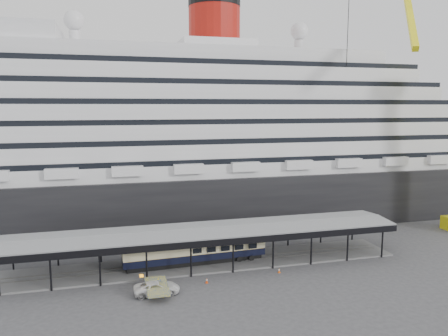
{
  "coord_description": "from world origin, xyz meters",
  "views": [
    {
      "loc": [
        -12.97,
        -53.5,
        22.28
      ],
      "look_at": [
        3.52,
        8.0,
        13.33
      ],
      "focal_mm": 35.0,
      "sensor_mm": 36.0,
      "label": 1
    }
  ],
  "objects": [
    {
      "name": "pullman_carriage",
      "position": [
        -1.49,
        5.0,
        2.44
      ],
      "size": [
        20.38,
        3.58,
        19.91
      ],
      "rotation": [
        0.0,
        0.0,
        0.05
      ],
      "color": "black",
      "rests_on": "ground"
    },
    {
      "name": "cruise_ship",
      "position": [
        0.05,
        32.0,
        18.35
      ],
      "size": [
        130.0,
        30.0,
        43.9
      ],
      "color": "black",
      "rests_on": "ground"
    },
    {
      "name": "traffic_cone_left",
      "position": [
        -6.61,
        -3.89,
        0.4
      ],
      "size": [
        0.49,
        0.49,
        0.81
      ],
      "rotation": [
        0.0,
        0.0,
        0.19
      ],
      "color": "#FB610D",
      "rests_on": "ground"
    },
    {
      "name": "platform_canopy",
      "position": [
        0.0,
        5.0,
        2.36
      ],
      "size": [
        56.0,
        9.18,
        5.3
      ],
      "color": "slate",
      "rests_on": "ground"
    },
    {
      "name": "traffic_cone_right",
      "position": [
        8.9,
        -0.81,
        0.32
      ],
      "size": [
        0.37,
        0.37,
        0.65
      ],
      "rotation": [
        0.0,
        0.0,
        0.1
      ],
      "color": "#F45C0D",
      "rests_on": "ground"
    },
    {
      "name": "ground",
      "position": [
        0.0,
        0.0,
        0.0
      ],
      "size": [
        200.0,
        200.0,
        0.0
      ],
      "primitive_type": "plane",
      "color": "#3E3E41",
      "rests_on": "ground"
    },
    {
      "name": "traffic_cone_mid",
      "position": [
        -1.37,
        -1.74,
        0.34
      ],
      "size": [
        0.4,
        0.4,
        0.69
      ],
      "rotation": [
        0.0,
        0.0,
        -0.14
      ],
      "color": "#E1420C",
      "rests_on": "ground"
    },
    {
      "name": "port_truck",
      "position": [
        -7.87,
        -3.4,
        0.76
      ],
      "size": [
        5.51,
        2.59,
        1.52
      ],
      "primitive_type": "imported",
      "rotation": [
        0.0,
        0.0,
        1.56
      ],
      "color": "silver",
      "rests_on": "ground"
    }
  ]
}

